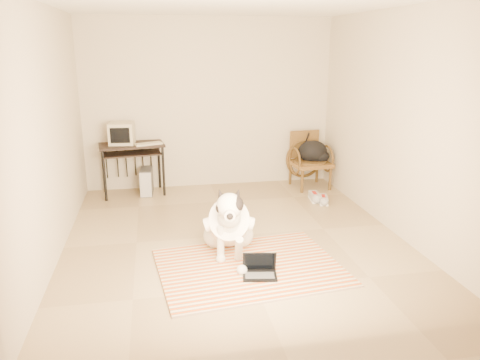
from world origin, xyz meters
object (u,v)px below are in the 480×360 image
object	(u,v)px
laptop	(260,270)
crt_monitor	(122,133)
pc_tower	(147,181)
dog	(229,225)
backpack	(314,152)
computer_desk	(132,151)
rattan_chair	(309,160)

from	to	relation	value
laptop	crt_monitor	xyz separation A→B (m)	(-1.46, 3.09, 0.89)
laptop	pc_tower	size ratio (longest dim) A/B	0.85
dog	backpack	size ratio (longest dim) A/B	2.40
computer_desk	backpack	xyz separation A→B (m)	(2.90, -0.12, -0.11)
laptop	crt_monitor	size ratio (longest dim) A/B	0.94
laptop	rattan_chair	bearing A→B (deg)	62.97
computer_desk	pc_tower	distance (m)	0.53
pc_tower	dog	bearing A→B (deg)	-69.32
dog	laptop	xyz separation A→B (m)	(0.22, -0.60, -0.27)
pc_tower	rattan_chair	bearing A→B (deg)	-1.64
rattan_chair	backpack	size ratio (longest dim) A/B	1.77
laptop	rattan_chair	size ratio (longest dim) A/B	0.42
dog	backpack	distance (m)	2.94
pc_tower	rattan_chair	xyz separation A→B (m)	(2.64, -0.08, 0.25)
crt_monitor	rattan_chair	size ratio (longest dim) A/B	0.44
backpack	crt_monitor	bearing A→B (deg)	176.85
computer_desk	pc_tower	size ratio (longest dim) A/B	2.31
dog	backpack	world-z (taller)	dog
pc_tower	backpack	distance (m)	2.73
dog	computer_desk	size ratio (longest dim) A/B	1.19
computer_desk	crt_monitor	xyz separation A→B (m)	(-0.13, 0.04, 0.28)
dog	crt_monitor	distance (m)	2.85
pc_tower	backpack	xyz separation A→B (m)	(2.70, -0.11, 0.38)
dog	pc_tower	size ratio (longest dim) A/B	2.75
laptop	computer_desk	size ratio (longest dim) A/B	0.37
dog	laptop	world-z (taller)	dog
computer_desk	rattan_chair	xyz separation A→B (m)	(2.83, -0.09, -0.24)
dog	pc_tower	xyz separation A→B (m)	(-0.92, 2.43, -0.15)
laptop	dog	bearing A→B (deg)	109.76
crt_monitor	laptop	bearing A→B (deg)	-64.66
laptop	rattan_chair	distance (m)	3.33
computer_desk	rattan_chair	distance (m)	2.84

